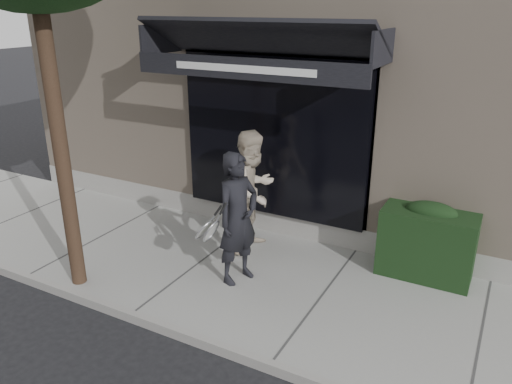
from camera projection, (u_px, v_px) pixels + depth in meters
The scene contains 7 objects.
ground at pixel (322, 303), 6.84m from camera, with size 80.00×80.00×0.00m, color black.
sidewalk at pixel (322, 299), 6.82m from camera, with size 20.00×3.00×0.12m, color gray.
curb at pixel (271, 367), 5.54m from camera, with size 20.00×0.10×0.14m, color gray.
building_facade at pixel (418, 63), 9.96m from camera, with size 14.30×8.04×5.64m.
hedge at pixel (427, 241), 7.15m from camera, with size 1.30×0.70×1.14m.
pedestrian_front at pixel (238, 219), 6.88m from camera, with size 0.76×0.89×1.89m.
pedestrian_back at pixel (253, 191), 7.82m from camera, with size 0.89×1.06×1.95m.
Camera 1 is at (1.98, -5.59, 3.86)m, focal length 35.00 mm.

